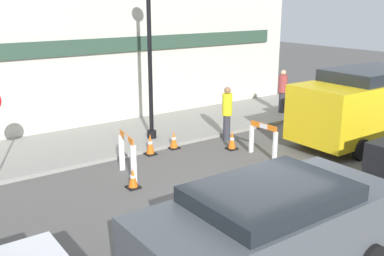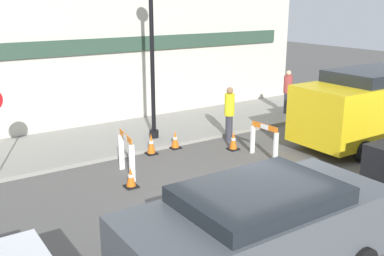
{
  "view_description": "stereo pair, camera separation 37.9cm",
  "coord_description": "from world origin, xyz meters",
  "px_view_note": "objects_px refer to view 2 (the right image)",
  "views": [
    {
      "loc": [
        -6.04,
        -6.29,
        4.29
      ],
      "look_at": [
        0.67,
        3.06,
        1.0
      ],
      "focal_mm": 42.0,
      "sensor_mm": 36.0,
      "label": 1
    },
    {
      "loc": [
        -5.73,
        -6.51,
        4.29
      ],
      "look_at": [
        0.67,
        3.06,
        1.0
      ],
      "focal_mm": 42.0,
      "sensor_mm": 36.0,
      "label": 2
    }
  ],
  "objects_px": {
    "work_van": "(373,103)",
    "parked_car_1": "(259,229)",
    "person_worker": "(229,112)",
    "streetlamp_post": "(151,26)",
    "person_pedestrian": "(288,90)"
  },
  "relations": [
    {
      "from": "person_pedestrian",
      "to": "parked_car_1",
      "type": "bearing_deg",
      "value": 8.65
    },
    {
      "from": "streetlamp_post",
      "to": "work_van",
      "type": "xyz_separation_m",
      "value": [
        5.49,
        -3.88,
        -2.28
      ]
    },
    {
      "from": "person_worker",
      "to": "work_van",
      "type": "height_order",
      "value": "work_van"
    },
    {
      "from": "parked_car_1",
      "to": "work_van",
      "type": "xyz_separation_m",
      "value": [
        7.74,
        3.48,
        0.34
      ]
    },
    {
      "from": "work_van",
      "to": "parked_car_1",
      "type": "bearing_deg",
      "value": -155.77
    },
    {
      "from": "streetlamp_post",
      "to": "work_van",
      "type": "bearing_deg",
      "value": -35.26
    },
    {
      "from": "streetlamp_post",
      "to": "person_pedestrian",
      "type": "height_order",
      "value": "streetlamp_post"
    },
    {
      "from": "streetlamp_post",
      "to": "person_worker",
      "type": "distance_m",
      "value": 3.52
    },
    {
      "from": "person_pedestrian",
      "to": "parked_car_1",
      "type": "distance_m",
      "value": 10.86
    },
    {
      "from": "person_pedestrian",
      "to": "parked_car_1",
      "type": "height_order",
      "value": "person_pedestrian"
    },
    {
      "from": "person_worker",
      "to": "streetlamp_post",
      "type": "bearing_deg",
      "value": -69.71
    },
    {
      "from": "parked_car_1",
      "to": "person_pedestrian",
      "type": "bearing_deg",
      "value": 42.36
    },
    {
      "from": "streetlamp_post",
      "to": "parked_car_1",
      "type": "bearing_deg",
      "value": -107.0
    },
    {
      "from": "person_worker",
      "to": "person_pedestrian",
      "type": "height_order",
      "value": "person_pedestrian"
    },
    {
      "from": "person_pedestrian",
      "to": "streetlamp_post",
      "type": "bearing_deg",
      "value": -34.18
    }
  ]
}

